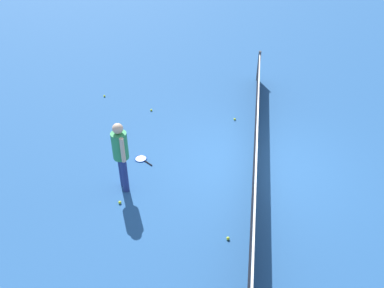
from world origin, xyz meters
The scene contains 9 objects.
ground_plane centered at (0.00, 0.00, 0.00)m, with size 40.00×40.00×0.00m, color #265693.
court_net centered at (0.00, 0.00, 0.50)m, with size 10.09×0.09×1.07m.
player_near_side centered at (1.37, -2.88, 1.01)m, with size 0.48×0.47×1.70m.
tennis_racket_near_player centered at (0.26, -2.80, 0.01)m, with size 0.47×0.58×0.03m.
tennis_ball_near_player centered at (1.90, -2.83, 0.03)m, with size 0.07×0.07×0.07m, color #C6E033.
tennis_ball_by_net centered at (-2.21, -3.17, 0.03)m, with size 0.07×0.07×0.07m, color #C6E033.
tennis_ball_midcourt centered at (-2.07, -0.60, 0.03)m, with size 0.07×0.07×0.07m, color #C6E033.
tennis_ball_baseline centered at (2.54, -0.43, 0.03)m, with size 0.07×0.07×0.07m, color #C6E033.
tennis_ball_stray_left centered at (-2.89, -4.92, 0.03)m, with size 0.07×0.07×0.07m, color #C6E033.
Camera 1 is at (7.64, -0.32, 5.68)m, focal length 35.38 mm.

